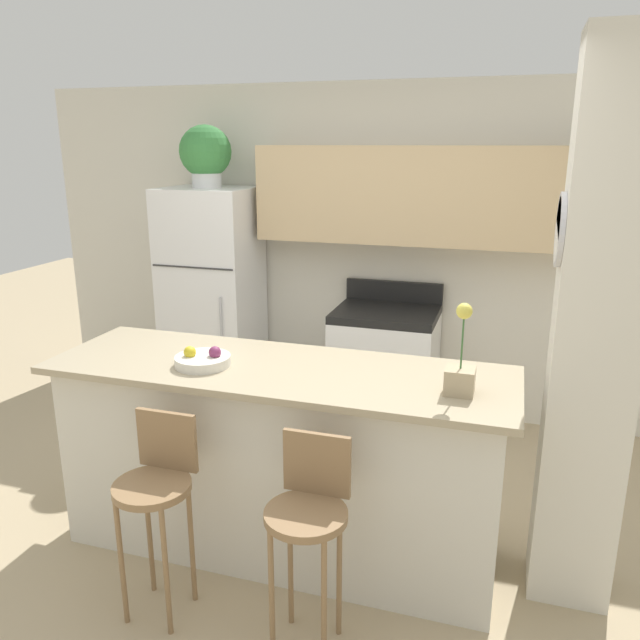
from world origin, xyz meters
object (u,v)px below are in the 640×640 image
(stove_range, at_px, (385,367))
(bar_stool_left, at_px, (157,487))
(refrigerator, at_px, (213,299))
(fruit_bowl, at_px, (203,360))
(bar_stool_right, at_px, (309,515))
(potted_plant_on_fridge, at_px, (206,154))
(orchid_vase, at_px, (460,371))
(trash_bin, at_px, (271,397))

(stove_range, bearing_deg, bar_stool_left, -103.99)
(bar_stool_left, bearing_deg, refrigerator, 110.77)
(fruit_bowl, bearing_deg, bar_stool_right, -34.39)
(potted_plant_on_fridge, xyz_separation_m, orchid_vase, (2.11, -1.75, -0.89))
(refrigerator, height_order, bar_stool_right, refrigerator)
(potted_plant_on_fridge, bearing_deg, orchid_vase, -39.65)
(bar_stool_right, height_order, fruit_bowl, fruit_bowl)
(refrigerator, distance_m, stove_range, 1.49)
(stove_range, height_order, bar_stool_left, stove_range)
(stove_range, relative_size, fruit_bowl, 3.84)
(trash_bin, bearing_deg, refrigerator, 160.55)
(refrigerator, distance_m, fruit_bowl, 1.97)
(bar_stool_left, xyz_separation_m, potted_plant_on_fridge, (-0.86, 2.27, 1.40))
(bar_stool_left, distance_m, bar_stool_right, 0.72)
(bar_stool_right, xyz_separation_m, potted_plant_on_fridge, (-1.57, 2.27, 1.40))
(potted_plant_on_fridge, bearing_deg, refrigerator, -59.87)
(bar_stool_right, relative_size, fruit_bowl, 3.39)
(potted_plant_on_fridge, height_order, orchid_vase, potted_plant_on_fridge)
(fruit_bowl, xyz_separation_m, trash_bin, (-0.28, 1.57, -0.87))
(refrigerator, height_order, fruit_bowl, refrigerator)
(orchid_vase, relative_size, trash_bin, 1.09)
(trash_bin, bearing_deg, bar_stool_right, -64.08)
(fruit_bowl, bearing_deg, stove_range, 72.13)
(refrigerator, height_order, bar_stool_left, refrigerator)
(trash_bin, bearing_deg, orchid_vase, -45.15)
(bar_stool_left, xyz_separation_m, bar_stool_right, (0.72, 0.00, 0.00))
(orchid_vase, bearing_deg, stove_range, 111.33)
(orchid_vase, bearing_deg, fruit_bowl, -179.09)
(bar_stool_left, relative_size, trash_bin, 2.49)
(stove_range, xyz_separation_m, orchid_vase, (0.69, -1.76, 0.68))
(bar_stool_left, height_order, bar_stool_right, same)
(trash_bin, bearing_deg, potted_plant_on_fridge, 160.54)
(orchid_vase, bearing_deg, bar_stool_left, -157.67)
(bar_stool_right, xyz_separation_m, trash_bin, (-1.00, 2.06, -0.44))
(bar_stool_left, distance_m, fruit_bowl, 0.66)
(orchid_vase, distance_m, trash_bin, 2.38)
(stove_range, bearing_deg, bar_stool_right, -86.24)
(refrigerator, height_order, stove_range, refrigerator)
(stove_range, xyz_separation_m, trash_bin, (-0.85, -0.21, -0.27))
(potted_plant_on_fridge, xyz_separation_m, trash_bin, (0.57, -0.20, -1.83))
(potted_plant_on_fridge, xyz_separation_m, fruit_bowl, (0.85, -1.77, -0.96))
(orchid_vase, bearing_deg, refrigerator, 140.35)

